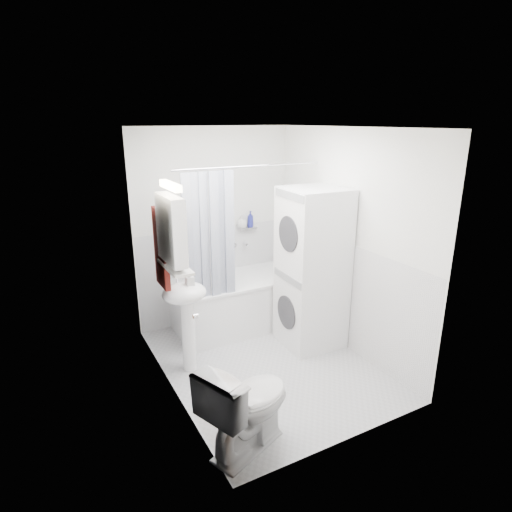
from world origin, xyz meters
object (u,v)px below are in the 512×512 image
washer_dryer (312,269)px  toilet (247,405)px  bathtub (243,299)px  sink (186,307)px

washer_dryer → toilet: size_ratio=2.28×
bathtub → washer_dryer: bearing=-57.0°
bathtub → toilet: size_ratio=2.13×
bathtub → washer_dryer: 1.04m
toilet → washer_dryer: bearing=-72.2°
sink → toilet: sink is taller
sink → washer_dryer: size_ratio=0.58×
washer_dryer → toilet: 1.88m
washer_dryer → sink: bearing=178.5°
bathtub → sink: sink is taller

